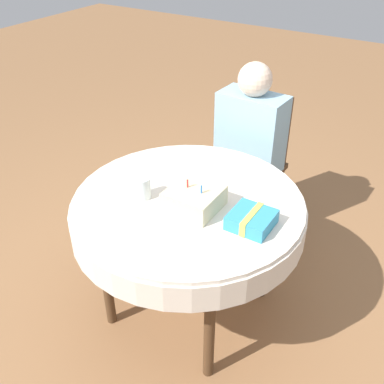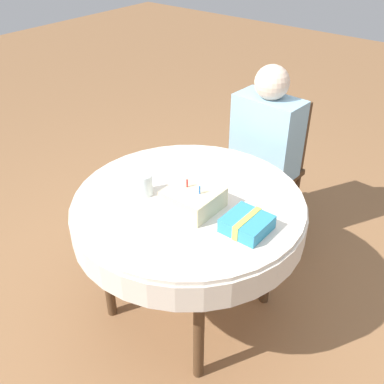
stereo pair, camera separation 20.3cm
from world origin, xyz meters
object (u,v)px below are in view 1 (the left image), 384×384
object	(u,v)px
person	(249,137)
gift_box	(252,220)
chair	(253,159)
birthday_cake	(194,199)
drinking_glass	(142,188)

from	to	relation	value
person	gift_box	world-z (taller)	person
chair	birthday_cake	world-z (taller)	chair
person	birthday_cake	size ratio (longest dim) A/B	5.09
person	drinking_glass	world-z (taller)	person
chair	person	world-z (taller)	person
birthday_cake	person	bearing A→B (deg)	98.88
chair	birthday_cake	size ratio (longest dim) A/B	4.08
chair	birthday_cake	bearing A→B (deg)	-79.02
drinking_glass	gift_box	size ratio (longest dim) A/B	0.58
gift_box	birthday_cake	bearing A→B (deg)	-177.37
person	birthday_cake	bearing A→B (deg)	-77.90
drinking_glass	birthday_cake	bearing A→B (deg)	13.32
drinking_glass	gift_box	xyz separation A→B (m)	(0.53, 0.07, -0.02)
birthday_cake	drinking_glass	xyz separation A→B (m)	(-0.25, -0.06, 0.01)
chair	birthday_cake	xyz separation A→B (m)	(0.13, -0.93, 0.28)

